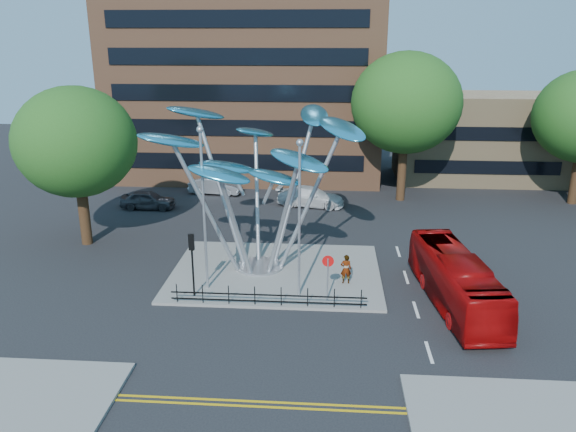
# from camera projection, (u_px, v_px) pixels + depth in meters

# --- Properties ---
(ground) EXTENTS (120.00, 120.00, 0.00)m
(ground) POSITION_uv_depth(u_px,v_px,m) (285.00, 325.00, 26.92)
(ground) COLOR black
(ground) RESTS_ON ground
(traffic_island) EXTENTS (12.00, 9.00, 0.15)m
(traffic_island) POSITION_uv_depth(u_px,v_px,m) (276.00, 272.00, 32.66)
(traffic_island) COLOR slate
(traffic_island) RESTS_ON ground
(double_yellow_near) EXTENTS (40.00, 0.12, 0.01)m
(double_yellow_near) POSITION_uv_depth(u_px,v_px,m) (273.00, 402.00, 21.23)
(double_yellow_near) COLOR gold
(double_yellow_near) RESTS_ON ground
(double_yellow_far) EXTENTS (40.00, 0.12, 0.01)m
(double_yellow_far) POSITION_uv_depth(u_px,v_px,m) (272.00, 407.00, 20.95)
(double_yellow_far) COLOR gold
(double_yellow_far) RESTS_ON ground
(brick_tower) EXTENTS (25.00, 15.00, 30.00)m
(brick_tower) POSITION_uv_depth(u_px,v_px,m) (248.00, 15.00, 53.07)
(brick_tower) COLOR brown
(brick_tower) RESTS_ON ground
(low_building_near) EXTENTS (15.00, 8.00, 8.00)m
(low_building_near) POSITION_uv_depth(u_px,v_px,m) (478.00, 137.00, 53.03)
(low_building_near) COLOR tan
(low_building_near) RESTS_ON ground
(tree_right) EXTENTS (8.80, 8.80, 12.11)m
(tree_right) POSITION_uv_depth(u_px,v_px,m) (406.00, 103.00, 44.75)
(tree_right) COLOR black
(tree_right) RESTS_ON ground
(tree_left) EXTENTS (7.60, 7.60, 10.32)m
(tree_left) POSITION_uv_depth(u_px,v_px,m) (76.00, 142.00, 35.29)
(tree_left) COLOR black
(tree_left) RESTS_ON ground
(leaf_sculpture) EXTENTS (12.72, 9.54, 9.51)m
(leaf_sculpture) POSITION_uv_depth(u_px,v_px,m) (257.00, 155.00, 31.28)
(leaf_sculpture) COLOR #9EA0A5
(leaf_sculpture) RESTS_ON traffic_island
(street_lamp_left) EXTENTS (0.36, 0.36, 8.80)m
(street_lamp_left) POSITION_uv_depth(u_px,v_px,m) (203.00, 196.00, 28.90)
(street_lamp_left) COLOR #9EA0A5
(street_lamp_left) RESTS_ON traffic_island
(street_lamp_right) EXTENTS (0.36, 0.36, 8.30)m
(street_lamp_right) POSITION_uv_depth(u_px,v_px,m) (299.00, 205.00, 28.16)
(street_lamp_right) COLOR #9EA0A5
(street_lamp_right) RESTS_ON traffic_island
(traffic_light_island) EXTENTS (0.28, 0.18, 3.42)m
(traffic_light_island) POSITION_uv_depth(u_px,v_px,m) (192.00, 252.00, 28.84)
(traffic_light_island) COLOR black
(traffic_light_island) RESTS_ON traffic_island
(no_entry_sign_island) EXTENTS (0.60, 0.10, 2.45)m
(no_entry_sign_island) POSITION_uv_depth(u_px,v_px,m) (328.00, 270.00, 28.61)
(no_entry_sign_island) COLOR #9EA0A5
(no_entry_sign_island) RESTS_ON traffic_island
(pedestrian_railing_front) EXTENTS (10.00, 0.06, 1.00)m
(pedestrian_railing_front) POSITION_uv_depth(u_px,v_px,m) (268.00, 298.00, 28.44)
(pedestrian_railing_front) COLOR black
(pedestrian_railing_front) RESTS_ON traffic_island
(red_bus) EXTENTS (3.45, 9.93, 2.71)m
(red_bus) POSITION_uv_depth(u_px,v_px,m) (455.00, 280.00, 28.58)
(red_bus) COLOR #980707
(red_bus) RESTS_ON ground
(pedestrian) EXTENTS (0.64, 0.45, 1.67)m
(pedestrian) POSITION_uv_depth(u_px,v_px,m) (346.00, 269.00, 30.82)
(pedestrian) COLOR gray
(pedestrian) RESTS_ON traffic_island
(parked_car_left) EXTENTS (4.31, 1.76, 1.46)m
(parked_car_left) POSITION_uv_depth(u_px,v_px,m) (148.00, 200.00, 44.63)
(parked_car_left) COLOR #3D3E45
(parked_car_left) RESTS_ON ground
(parked_car_mid) EXTENTS (4.67, 2.07, 1.49)m
(parked_car_mid) POSITION_uv_depth(u_px,v_px,m) (215.00, 186.00, 48.71)
(parked_car_mid) COLOR #9FA2A7
(parked_car_mid) RESTS_ON ground
(parked_car_right) EXTENTS (5.69, 3.02, 1.57)m
(parked_car_right) POSITION_uv_depth(u_px,v_px,m) (311.00, 197.00, 45.29)
(parked_car_right) COLOR silver
(parked_car_right) RESTS_ON ground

